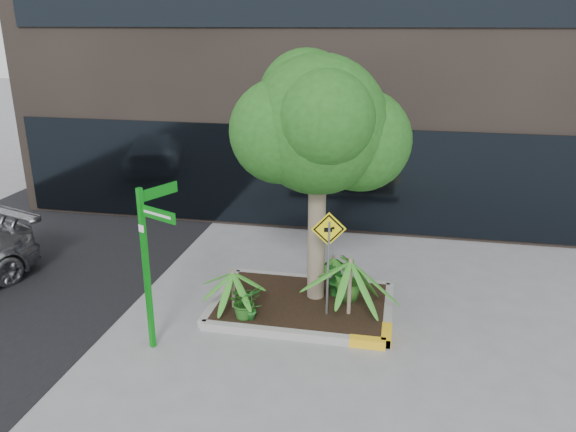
# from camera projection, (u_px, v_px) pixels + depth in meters

# --- Properties ---
(ground) EXTENTS (80.00, 80.00, 0.00)m
(ground) POSITION_uv_depth(u_px,v_px,m) (289.00, 315.00, 10.35)
(ground) COLOR gray
(ground) RESTS_ON ground
(planter) EXTENTS (3.35, 2.36, 0.15)m
(planter) POSITION_uv_depth(u_px,v_px,m) (304.00, 304.00, 10.53)
(planter) COLOR #9E9E99
(planter) RESTS_ON ground
(tree) EXTENTS (3.13, 2.78, 4.70)m
(tree) POSITION_uv_depth(u_px,v_px,m) (319.00, 125.00, 9.69)
(tree) COLOR gray
(tree) RESTS_ON ground
(palm_front) EXTENTS (1.22, 1.22, 1.35)m
(palm_front) POSITION_uv_depth(u_px,v_px,m) (351.00, 262.00, 9.77)
(palm_front) COLOR gray
(palm_front) RESTS_ON ground
(palm_left) EXTENTS (0.82, 0.82, 0.92)m
(palm_left) POSITION_uv_depth(u_px,v_px,m) (233.00, 273.00, 10.11)
(palm_left) COLOR gray
(palm_left) RESTS_ON ground
(palm_back) EXTENTS (0.79, 0.79, 0.88)m
(palm_back) POSITION_uv_depth(u_px,v_px,m) (333.00, 258.00, 10.81)
(palm_back) COLOR gray
(palm_back) RESTS_ON ground
(shrub_a) EXTENTS (0.80, 0.80, 0.64)m
(shrub_a) POSITION_uv_depth(u_px,v_px,m) (245.00, 301.00, 9.87)
(shrub_a) COLOR #235D1A
(shrub_a) RESTS_ON planter
(shrub_b) EXTENTS (0.64, 0.64, 0.89)m
(shrub_b) POSITION_uv_depth(u_px,v_px,m) (349.00, 278.00, 10.46)
(shrub_b) COLOR #2E671F
(shrub_b) RESTS_ON planter
(shrub_c) EXTENTS (0.45, 0.45, 0.61)m
(shrub_c) POSITION_uv_depth(u_px,v_px,m) (251.00, 304.00, 9.80)
(shrub_c) COLOR #216A22
(shrub_c) RESTS_ON planter
(shrub_d) EXTENTS (0.50, 0.50, 0.69)m
(shrub_d) POSITION_uv_depth(u_px,v_px,m) (336.00, 279.00, 10.64)
(shrub_d) COLOR #1A5B1B
(shrub_d) RESTS_ON planter
(street_sign_post) EXTENTS (0.74, 1.02, 2.75)m
(street_sign_post) POSITION_uv_depth(u_px,v_px,m) (150.00, 252.00, 8.80)
(street_sign_post) COLOR #0C8A16
(street_sign_post) RESTS_ON ground
(cattle_sign) EXTENTS (0.59, 0.17, 1.95)m
(cattle_sign) POSITION_uv_depth(u_px,v_px,m) (328.00, 247.00, 9.60)
(cattle_sign) COLOR slate
(cattle_sign) RESTS_ON ground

